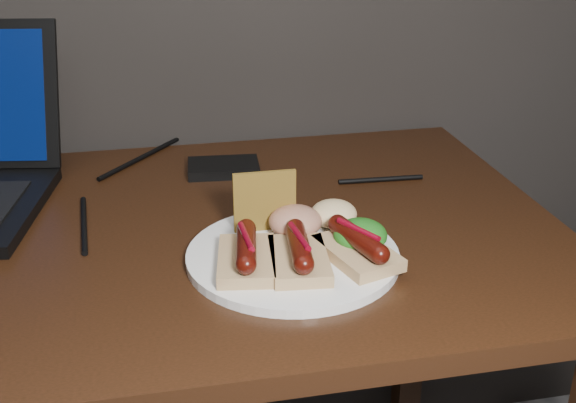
% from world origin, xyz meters
% --- Properties ---
extents(desk, '(1.40, 0.70, 0.75)m').
position_xyz_m(desk, '(0.00, 1.38, 0.66)').
color(desk, black).
rests_on(desk, ground).
extents(hard_drive, '(0.12, 0.09, 0.02)m').
position_xyz_m(hard_drive, '(0.25, 1.58, 0.76)').
color(hard_drive, black).
rests_on(hard_drive, desk).
extents(desk_cables, '(1.06, 0.43, 0.01)m').
position_xyz_m(desk_cables, '(0.01, 1.53, 0.75)').
color(desk_cables, black).
rests_on(desk_cables, desk).
extents(plate, '(0.34, 0.34, 0.01)m').
position_xyz_m(plate, '(0.30, 1.26, 0.76)').
color(plate, white).
rests_on(plate, desk).
extents(bread_sausage_left, '(0.09, 0.12, 0.04)m').
position_xyz_m(bread_sausage_left, '(0.23, 1.24, 0.78)').
color(bread_sausage_left, tan).
rests_on(bread_sausage_left, plate).
extents(bread_sausage_center, '(0.08, 0.12, 0.04)m').
position_xyz_m(bread_sausage_center, '(0.30, 1.22, 0.78)').
color(bread_sausage_center, tan).
rests_on(bread_sausage_center, plate).
extents(bread_sausage_right, '(0.10, 0.13, 0.04)m').
position_xyz_m(bread_sausage_right, '(0.37, 1.23, 0.78)').
color(bread_sausage_right, tan).
rests_on(bread_sausage_right, plate).
extents(crispbread, '(0.08, 0.01, 0.08)m').
position_xyz_m(crispbread, '(0.27, 1.33, 0.80)').
color(crispbread, olive).
rests_on(crispbread, plate).
extents(salad_greens, '(0.07, 0.07, 0.04)m').
position_xyz_m(salad_greens, '(0.38, 1.25, 0.78)').
color(salad_greens, '#105110').
rests_on(salad_greens, plate).
extents(salsa_mound, '(0.07, 0.07, 0.04)m').
position_xyz_m(salsa_mound, '(0.31, 1.31, 0.78)').
color(salsa_mound, maroon).
rests_on(salsa_mound, plate).
extents(coleslaw_mound, '(0.06, 0.06, 0.04)m').
position_xyz_m(coleslaw_mound, '(0.37, 1.33, 0.78)').
color(coleslaw_mound, beige).
rests_on(coleslaw_mound, plate).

